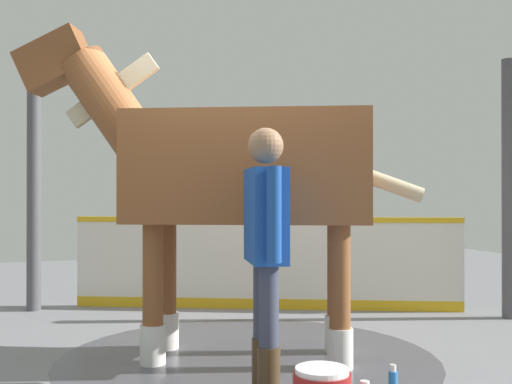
# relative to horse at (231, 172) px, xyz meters

# --- Properties ---
(ground_plane) EXTENTS (16.00, 16.00, 0.02)m
(ground_plane) POSITION_rel_horse_xyz_m (0.09, 0.03, -1.52)
(ground_plane) COLOR gray
(wet_patch) EXTENTS (3.06, 3.06, 0.00)m
(wet_patch) POSITION_rel_horse_xyz_m (0.13, -0.05, -1.51)
(wet_patch) COLOR #4C4C54
(wet_patch) RESTS_ON ground
(barrier_wall) EXTENTS (4.19, 1.75, 1.06)m
(barrier_wall) POSITION_rel_horse_xyz_m (0.92, 1.92, -1.02)
(barrier_wall) COLOR silver
(barrier_wall) RESTS_ON ground
(roof_post_near) EXTENTS (0.16, 0.16, 2.78)m
(roof_post_near) POSITION_rel_horse_xyz_m (-1.64, 2.62, -0.12)
(roof_post_near) COLOR #4C4C51
(roof_post_near) RESTS_ON ground
(roof_post_far) EXTENTS (0.16, 0.16, 2.78)m
(roof_post_far) POSITION_rel_horse_xyz_m (3.26, 0.65, -0.12)
(roof_post_far) COLOR #4C4C51
(roof_post_far) RESTS_ON ground
(horse) EXTENTS (3.18, 1.62, 2.72)m
(horse) POSITION_rel_horse_xyz_m (0.00, 0.00, 0.00)
(horse) COLOR brown
(horse) RESTS_ON ground
(handler) EXTENTS (0.29, 0.69, 1.76)m
(handler) POSITION_rel_horse_xyz_m (-0.02, -0.97, -0.48)
(handler) COLOR #47331E
(handler) RESTS_ON ground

